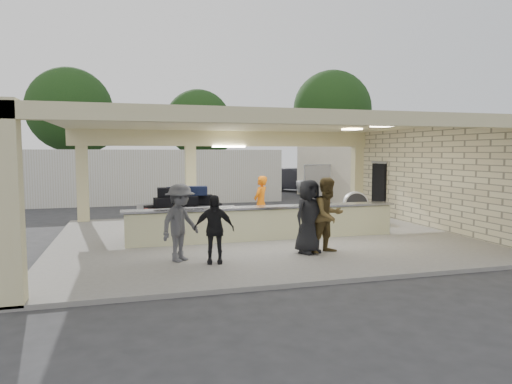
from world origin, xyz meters
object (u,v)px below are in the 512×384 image
object	(u,v)px
container_white	(159,176)
passenger_b	(214,229)
drum_fan	(356,204)
car_white_a	(333,185)
passenger_d	(309,216)
baggage_handler	(261,203)
passenger_a	(328,215)
car_dark	(296,180)
passenger_c	(180,223)
car_white_b	(361,182)
baggage_counter	(265,223)
luggage_cart	(183,209)

from	to	relation	value
container_white	passenger_b	bearing A→B (deg)	-88.78
drum_fan	car_white_a	xyz separation A→B (m)	(3.87, 10.26, -0.02)
passenger_b	passenger_d	bearing A→B (deg)	20.78
baggage_handler	passenger_d	world-z (taller)	passenger_d
passenger_a	car_dark	world-z (taller)	passenger_a
passenger_c	car_white_b	distance (m)	21.70
passenger_b	car_dark	xyz separation A→B (m)	(9.09, 18.71, -0.12)
car_white_b	baggage_counter	bearing A→B (deg)	171.23
passenger_b	passenger_c	distance (m)	0.84
passenger_a	passenger_c	xyz separation A→B (m)	(-3.72, 0.11, -0.05)
luggage_cart	passenger_c	world-z (taller)	passenger_c
luggage_cart	passenger_c	size ratio (longest dim) A/B	1.52
passenger_c	car_white_b	bearing A→B (deg)	6.81
passenger_d	car_dark	xyz separation A→B (m)	(6.58, 18.32, -0.26)
baggage_counter	car_dark	size ratio (longest dim) A/B	1.77
luggage_cart	car_dark	world-z (taller)	luggage_cart
luggage_cart	passenger_a	distance (m)	4.60
passenger_b	car_white_b	world-z (taller)	passenger_b
drum_fan	container_white	xyz separation A→B (m)	(-6.90, 8.80, 0.74)
luggage_cart	passenger_a	world-z (taller)	passenger_a
passenger_c	passenger_a	bearing A→B (deg)	-45.32
baggage_handler	luggage_cart	bearing A→B (deg)	-34.61
baggage_counter	luggage_cart	xyz separation A→B (m)	(-2.30, 1.02, 0.36)
passenger_b	car_dark	world-z (taller)	passenger_b
passenger_a	passenger_d	xyz separation A→B (m)	(-0.48, 0.12, -0.02)
drum_fan	passenger_a	distance (m)	6.40
baggage_handler	car_dark	xyz separation A→B (m)	(6.78, 14.65, -0.22)
baggage_counter	car_white_b	size ratio (longest dim) A/B	1.94
baggage_counter	drum_fan	bearing A→B (deg)	34.12
passenger_d	container_white	distance (m)	14.26
baggage_handler	container_white	world-z (taller)	container_white
baggage_counter	passenger_c	xyz separation A→B (m)	(-2.71, -2.06, 0.43)
baggage_counter	car_white_a	bearing A→B (deg)	57.67
luggage_cart	passenger_a	bearing A→B (deg)	-50.89
baggage_counter	baggage_handler	size ratio (longest dim) A/B	4.59
passenger_a	passenger_b	xyz separation A→B (m)	(-2.99, -0.27, -0.17)
drum_fan	car_dark	xyz separation A→B (m)	(2.52, 13.15, 0.12)
passenger_b	car_white_b	distance (m)	21.55
luggage_cart	passenger_c	xyz separation A→B (m)	(-0.42, -3.08, 0.06)
car_white_a	car_white_b	bearing A→B (deg)	-45.60
baggage_counter	passenger_d	xyz separation A→B (m)	(0.53, -2.06, 0.45)
passenger_d	car_white_b	distance (m)	19.79
passenger_b	passenger_c	xyz separation A→B (m)	(-0.73, 0.39, 0.12)
passenger_a	baggage_counter	bearing A→B (deg)	96.08
passenger_a	car_white_b	bearing A→B (deg)	40.23
passenger_b	passenger_c	world-z (taller)	passenger_c
passenger_a	passenger_d	size ratio (longest dim) A/B	1.03
baggage_counter	passenger_b	world-z (taller)	passenger_b
passenger_a	container_white	bearing A→B (deg)	84.50
baggage_counter	car_dark	bearing A→B (deg)	66.39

